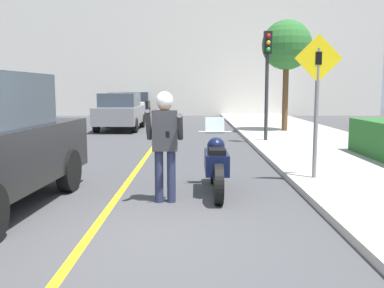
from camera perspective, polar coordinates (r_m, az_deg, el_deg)
ground_plane at (r=5.52m, az=-7.44°, el=-12.18°), size 80.00×80.00×0.00m
sidewalk_curb at (r=10.17m, az=23.96°, el=-3.40°), size 4.40×44.00×0.12m
road_center_line at (r=11.38m, az=-6.38°, el=-2.05°), size 0.12×36.00×0.01m
building_backdrop at (r=31.27m, az=-1.04°, el=11.84°), size 28.00×1.20×8.70m
motorcycle at (r=7.63m, az=3.25°, el=-2.71°), size 0.62×2.24×1.32m
person_biker at (r=6.88m, az=-3.64°, el=1.28°), size 0.59×0.49×1.80m
crossing_sign at (r=8.57m, az=16.34°, el=6.61°), size 0.91×0.08×2.75m
traffic_light at (r=14.77m, az=10.01°, el=10.33°), size 0.26×0.30×3.64m
street_tree at (r=18.51m, az=12.51°, el=12.65°), size 2.05×2.05×4.57m
parked_car_grey at (r=19.88m, az=-9.53°, el=4.32°), size 1.88×4.20×1.68m
parked_car_white at (r=25.55m, az=-8.88°, el=4.95°), size 1.88×4.20×1.68m
parked_car_black at (r=31.71m, az=-7.09°, el=5.40°), size 1.88×4.20×1.68m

